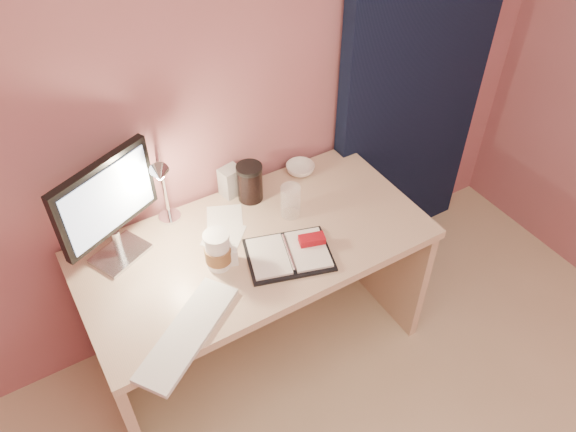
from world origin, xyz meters
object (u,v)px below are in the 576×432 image
product_box (231,181)px  lotion_bottle (231,252)px  coffee_cup (218,251)px  clear_cup (291,201)px  monitor (106,204)px  planner (291,253)px  desk_lamp (178,183)px  dark_jar (250,184)px  keyboard (188,333)px  bowl (300,169)px  desk (249,268)px

product_box → lotion_bottle: bearing=-128.9°
coffee_cup → clear_cup: 0.40m
monitor → planner: bearing=-55.7°
monitor → desk_lamp: monitor is taller
product_box → desk_lamp: 0.34m
planner → dark_jar: 0.39m
keyboard → clear_cup: 0.70m
coffee_cup → desk_lamp: bearing=97.4°
coffee_cup → product_box: size_ratio=1.22×
monitor → bowl: bearing=-19.5°
desk → bowl: bowl is taller
desk_lamp → product_box: bearing=38.9°
keyboard → coffee_cup: size_ratio=2.87×
clear_cup → lotion_bottle: size_ratio=1.34×
keyboard → bowl: bearing=0.4°
planner → coffee_cup: size_ratio=2.35×
coffee_cup → monitor: bearing=141.7°
planner → product_box: product_box is taller
product_box → desk_lamp: bearing=-170.1°
desk → bowl: (0.39, 0.21, 0.25)m
monitor → coffee_cup: bearing=-63.1°
planner → coffee_cup: coffee_cup is taller
desk → product_box: bearing=76.4°
coffee_cup → dark_jar: coffee_cup is taller
desk → keyboard: keyboard is taller
bowl → dark_jar: bearing=-172.0°
desk_lamp → monitor: bearing=-161.8°
coffee_cup → lotion_bottle: size_ratio=1.50×
clear_cup → product_box: clear_cup is taller
coffee_cup → product_box: coffee_cup is taller
monitor → planner: monitor is taller
keyboard → planner: planner is taller
product_box → desk_lamp: (-0.27, -0.11, 0.18)m
dark_jar → product_box: 0.09m
product_box → desk_lamp: size_ratio=0.34×
keyboard → planner: (0.49, 0.14, 0.00)m
coffee_cup → lotion_bottle: bearing=-13.9°
planner → coffee_cup: 0.29m
desk → keyboard: bearing=-139.5°
coffee_cup → desk_lamp: desk_lamp is taller
keyboard → dark_jar: size_ratio=3.05×
product_box → monitor: bearing=179.8°
desk → coffee_cup: 0.37m
keyboard → desk_lamp: 0.57m
product_box → dark_jar: bearing=-63.0°
planner → product_box: bearing=110.8°
clear_cup → monitor: bearing=168.7°
clear_cup → desk_lamp: (-0.41, 0.14, 0.17)m
desk → coffee_cup: size_ratio=8.60×
desk → monitor: bearing=164.9°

